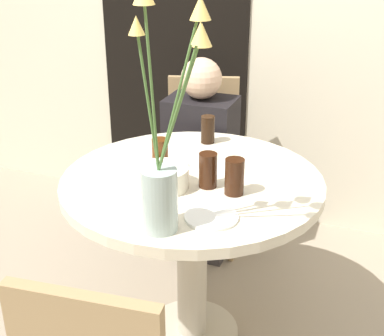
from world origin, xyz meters
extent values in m
plane|color=gray|center=(0.00, 0.00, 0.00)|extent=(16.00, 16.00, 0.00)
cube|color=black|center=(-0.55, 1.17, 1.02)|extent=(0.90, 0.01, 2.05)
cylinder|color=beige|center=(0.00, 0.00, 0.74)|extent=(1.01, 1.01, 0.04)
cylinder|color=#B7AD99|center=(0.00, 0.00, 0.38)|extent=(0.12, 0.12, 0.69)
cylinder|color=#B7AD99|center=(0.00, 0.00, 0.01)|extent=(0.40, 0.40, 0.03)
cube|color=tan|center=(-0.22, 0.72, 0.43)|extent=(0.50, 0.50, 0.04)
cube|color=#997A51|center=(-0.27, 0.90, 0.68)|extent=(0.37, 0.14, 0.46)
cylinder|color=#997A51|center=(-0.33, 0.51, 0.21)|extent=(0.03, 0.03, 0.41)
cylinder|color=#997A51|center=(-0.01, 0.61, 0.21)|extent=(0.03, 0.03, 0.41)
cylinder|color=#997A51|center=(-0.43, 0.84, 0.21)|extent=(0.03, 0.03, 0.41)
cylinder|color=#997A51|center=(-0.10, 0.93, 0.21)|extent=(0.03, 0.03, 0.41)
cylinder|color=white|center=(-0.07, -0.12, 0.80)|extent=(0.19, 0.19, 0.08)
cylinder|color=#E54C4C|center=(-0.07, -0.12, 0.87)|extent=(0.01, 0.01, 0.04)
cylinder|color=#9EB2AD|center=(0.04, -0.39, 0.87)|extent=(0.11, 0.11, 0.21)
cylinder|color=#4C7538|center=(0.02, -0.41, 1.19)|extent=(0.04, 0.05, 0.43)
cone|color=#EFCC66|center=(0.01, -0.44, 1.40)|extent=(0.05, 0.05, 0.05)
cylinder|color=#4C7538|center=(0.04, -0.43, 1.23)|extent=(0.01, 0.08, 0.52)
cylinder|color=#4C7538|center=(0.10, -0.36, 1.17)|extent=(0.12, 0.06, 0.40)
cone|color=#EFCC66|center=(0.16, -0.34, 1.37)|extent=(0.06, 0.06, 0.06)
cylinder|color=#4C7538|center=(0.12, -0.42, 1.18)|extent=(0.16, 0.07, 0.43)
cone|color=#EFCC66|center=(0.19, -0.45, 1.40)|extent=(0.05, 0.05, 0.06)
cylinder|color=#4C7538|center=(0.11, -0.40, 1.21)|extent=(0.14, 0.02, 0.48)
cone|color=#EFCC66|center=(0.18, -0.41, 1.45)|extent=(0.06, 0.06, 0.06)
cylinder|color=white|center=(0.17, -0.27, 0.77)|extent=(0.18, 0.18, 0.01)
cylinder|color=#51280F|center=(-0.14, 0.02, 0.83)|extent=(0.06, 0.06, 0.13)
cylinder|color=#33190C|center=(0.19, -0.07, 0.83)|extent=(0.07, 0.07, 0.13)
cylinder|color=black|center=(-0.06, 0.37, 0.82)|extent=(0.06, 0.06, 0.12)
cylinder|color=#33190C|center=(0.08, -0.05, 0.83)|extent=(0.07, 0.07, 0.13)
cube|color=#383333|center=(-0.19, 0.65, 0.23)|extent=(0.31, 0.24, 0.45)
cube|color=black|center=(-0.19, 0.65, 0.66)|extent=(0.34, 0.24, 0.42)
sphere|color=#D1A889|center=(-0.19, 0.65, 0.97)|extent=(0.20, 0.20, 0.20)
camera|label=1|loc=(0.65, -1.73, 1.64)|focal=50.00mm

